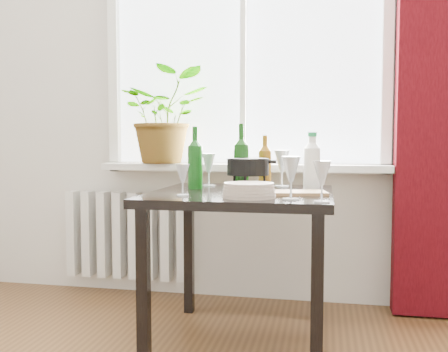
% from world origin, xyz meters
% --- Properties ---
extents(window, '(1.72, 0.08, 1.62)m').
position_xyz_m(window, '(0.00, 2.22, 1.60)').
color(window, white).
rests_on(window, ground).
extents(windowsill, '(1.72, 0.20, 0.04)m').
position_xyz_m(windowsill, '(0.00, 2.15, 0.82)').
color(windowsill, silver).
rests_on(windowsill, ground).
extents(curtain, '(0.50, 0.12, 2.56)m').
position_xyz_m(curtain, '(1.12, 2.12, 1.30)').
color(curtain, '#320409').
rests_on(curtain, ground).
extents(radiator, '(0.80, 0.10, 0.55)m').
position_xyz_m(radiator, '(-0.75, 2.18, 0.38)').
color(radiator, silver).
rests_on(radiator, ground).
extents(table, '(0.85, 0.85, 0.74)m').
position_xyz_m(table, '(0.10, 1.55, 0.65)').
color(table, black).
rests_on(table, ground).
extents(potted_plant, '(0.63, 0.59, 0.58)m').
position_xyz_m(potted_plant, '(-0.47, 2.14, 1.13)').
color(potted_plant, '#396D1D').
rests_on(potted_plant, windowsill).
extents(wine_bottle_left, '(0.09, 0.09, 0.32)m').
position_xyz_m(wine_bottle_left, '(-0.16, 1.65, 0.90)').
color(wine_bottle_left, '#0D430E').
rests_on(wine_bottle_left, table).
extents(wine_bottle_right, '(0.08, 0.08, 0.33)m').
position_xyz_m(wine_bottle_right, '(0.07, 1.70, 0.91)').
color(wine_bottle_right, '#0E3E0B').
rests_on(wine_bottle_right, table).
extents(bottle_amber, '(0.09, 0.09, 0.28)m').
position_xyz_m(bottle_amber, '(0.18, 1.82, 0.88)').
color(bottle_amber, brown).
rests_on(bottle_amber, table).
extents(cleaning_bottle, '(0.10, 0.10, 0.29)m').
position_xyz_m(cleaning_bottle, '(0.42, 1.74, 0.88)').
color(cleaning_bottle, white).
rests_on(cleaning_bottle, table).
extents(wineglass_front_right, '(0.08, 0.08, 0.18)m').
position_xyz_m(wineglass_front_right, '(0.35, 1.25, 0.83)').
color(wineglass_front_right, silver).
rests_on(wineglass_front_right, table).
extents(wineglass_far_right, '(0.08, 0.08, 0.17)m').
position_xyz_m(wineglass_far_right, '(0.48, 1.19, 0.82)').
color(wineglass_far_right, white).
rests_on(wineglass_far_right, table).
extents(wineglass_back_center, '(0.09, 0.09, 0.20)m').
position_xyz_m(wineglass_back_center, '(0.27, 1.83, 0.84)').
color(wineglass_back_center, silver).
rests_on(wineglass_back_center, table).
extents(wineglass_back_left, '(0.10, 0.10, 0.18)m').
position_xyz_m(wineglass_back_left, '(-0.12, 1.80, 0.83)').
color(wineglass_back_left, '#B6BBC4').
rests_on(wineglass_back_left, table).
extents(wineglass_front_left, '(0.07, 0.07, 0.14)m').
position_xyz_m(wineglass_front_left, '(-0.12, 1.31, 0.81)').
color(wineglass_front_left, silver).
rests_on(wineglass_front_left, table).
extents(plate_stack, '(0.29, 0.29, 0.06)m').
position_xyz_m(plate_stack, '(0.17, 1.30, 0.77)').
color(plate_stack, beige).
rests_on(plate_stack, table).
extents(fondue_pot, '(0.29, 0.28, 0.16)m').
position_xyz_m(fondue_pot, '(0.12, 1.59, 0.82)').
color(fondue_pot, black).
rests_on(fondue_pot, table).
extents(tv_remote, '(0.05, 0.16, 0.02)m').
position_xyz_m(tv_remote, '(0.22, 1.34, 0.75)').
color(tv_remote, black).
rests_on(tv_remote, table).
extents(cutting_board, '(0.28, 0.21, 0.01)m').
position_xyz_m(cutting_board, '(0.37, 1.48, 0.75)').
color(cutting_board, '#9A7245').
rests_on(cutting_board, table).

